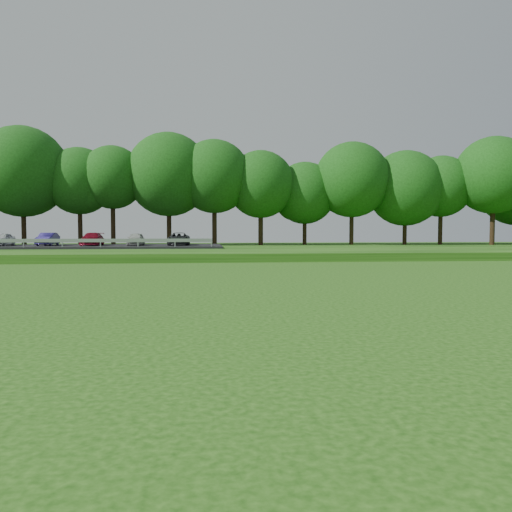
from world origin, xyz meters
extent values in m
cube|color=#163F0C|center=(0.00, 34.00, 0.30)|extent=(130.00, 30.00, 0.60)
cube|color=gray|center=(0.00, 20.00, 0.02)|extent=(130.00, 1.60, 0.04)
cube|color=black|center=(-24.00, 33.00, 0.69)|extent=(24.00, 9.00, 0.18)
imported|color=silver|center=(-32.00, 33.00, 1.38)|extent=(1.42, 3.52, 1.20)
imported|color=navy|center=(-28.00, 33.00, 1.38)|extent=(1.27, 3.64, 1.20)
imported|color=maroon|center=(-24.00, 33.00, 1.38)|extent=(1.68, 4.14, 1.20)
imported|color=beige|center=(-20.00, 33.00, 1.38)|extent=(1.42, 3.52, 1.20)
imported|color=#313135|center=(-16.00, 33.00, 1.38)|extent=(1.99, 4.32, 1.20)
camera|label=1|loc=(-13.80, -14.83, 2.23)|focal=35.00mm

